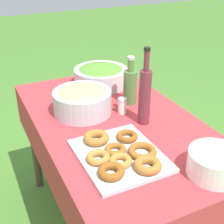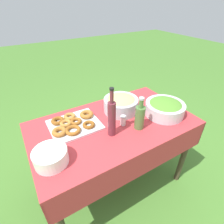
# 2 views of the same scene
# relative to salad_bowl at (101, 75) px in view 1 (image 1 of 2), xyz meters

# --- Properties ---
(picnic_table) EXTENTS (1.30, 0.75, 0.76)m
(picnic_table) POSITION_rel_salad_bowl_xyz_m (-0.44, 0.11, -0.18)
(picnic_table) COLOR #B73338
(picnic_table) RESTS_ON ground_plane
(salad_bowl) EXTENTS (0.33, 0.33, 0.12)m
(salad_bowl) POSITION_rel_salad_bowl_xyz_m (0.00, 0.00, 0.00)
(salad_bowl) COLOR silver
(salad_bowl) RESTS_ON picnic_table
(pasta_bowl) EXTENTS (0.30, 0.30, 0.14)m
(pasta_bowl) POSITION_rel_salad_bowl_xyz_m (-0.29, 0.23, 0.01)
(pasta_bowl) COLOR #B2B7BC
(pasta_bowl) RESTS_ON picnic_table
(donut_platter) EXTENTS (0.41, 0.33, 0.05)m
(donut_platter) POSITION_rel_salad_bowl_xyz_m (-0.73, 0.24, -0.04)
(donut_platter) COLOR silver
(donut_platter) RESTS_ON picnic_table
(plate_stack) EXTENTS (0.21, 0.21, 0.10)m
(plate_stack) POSITION_rel_salad_bowl_xyz_m (-0.97, -0.04, -0.02)
(plate_stack) COLOR white
(plate_stack) RESTS_ON picnic_table
(olive_oil_bottle) EXTENTS (0.07, 0.07, 0.26)m
(olive_oil_bottle) POSITION_rel_salad_bowl_xyz_m (-0.30, -0.04, 0.04)
(olive_oil_bottle) COLOR #4C7238
(olive_oil_bottle) RESTS_ON picnic_table
(wine_bottle) EXTENTS (0.06, 0.06, 0.38)m
(wine_bottle) POSITION_rel_salad_bowl_xyz_m (-0.52, 0.00, 0.08)
(wine_bottle) COLOR maroon
(wine_bottle) RESTS_ON picnic_table
(salt_shaker) EXTENTS (0.04, 0.04, 0.08)m
(salt_shaker) POSITION_rel_salad_bowl_xyz_m (-0.39, 0.05, -0.02)
(salt_shaker) COLOR white
(salt_shaker) RESTS_ON picnic_table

